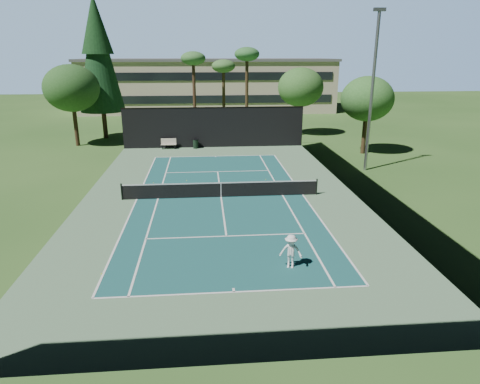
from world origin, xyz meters
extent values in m
plane|color=#315921|center=(0.00, 0.00, 0.00)|extent=(160.00, 160.00, 0.00)
cube|color=#5C835E|center=(0.00, 0.00, 0.01)|extent=(18.00, 32.00, 0.01)
cube|color=#1A5454|center=(0.00, 0.00, 0.01)|extent=(10.97, 23.77, 0.01)
cube|color=white|center=(0.00, -11.88, 0.02)|extent=(10.97, 0.10, 0.01)
cube|color=white|center=(0.00, 11.88, 0.02)|extent=(10.97, 0.10, 0.01)
cube|color=white|center=(0.00, -6.40, 0.02)|extent=(8.23, 0.10, 0.01)
cube|color=white|center=(0.00, 6.40, 0.02)|extent=(8.23, 0.10, 0.01)
cube|color=white|center=(-5.49, 0.00, 0.02)|extent=(0.10, 23.77, 0.01)
cube|color=white|center=(5.49, 0.00, 0.02)|extent=(0.10, 23.77, 0.01)
cube|color=white|center=(-4.12, 0.00, 0.02)|extent=(0.10, 23.77, 0.01)
cube|color=white|center=(4.12, 0.00, 0.02)|extent=(0.10, 23.77, 0.01)
cube|color=white|center=(0.00, 0.00, 0.02)|extent=(0.10, 12.80, 0.01)
cube|color=white|center=(0.00, -11.73, 0.02)|extent=(0.10, 0.30, 0.01)
cube|color=white|center=(0.00, 11.73, 0.02)|extent=(0.10, 0.30, 0.01)
cylinder|color=black|center=(-6.40, 0.00, 0.55)|extent=(0.10, 0.10, 1.10)
cylinder|color=black|center=(6.40, 0.00, 0.55)|extent=(0.10, 0.10, 1.10)
cube|color=black|center=(0.00, 0.00, 0.50)|extent=(12.80, 0.02, 0.92)
cube|color=white|center=(0.00, 0.00, 0.98)|extent=(12.80, 0.04, 0.07)
cube|color=white|center=(0.00, 0.00, 0.50)|extent=(0.05, 0.03, 0.92)
cube|color=black|center=(0.00, 16.00, 2.00)|extent=(18.00, 0.04, 4.00)
cube|color=black|center=(0.00, -16.00, 2.00)|extent=(18.00, 0.04, 4.00)
cube|color=black|center=(9.00, 0.00, 2.00)|extent=(0.04, 32.00, 4.00)
cube|color=black|center=(-9.00, 0.00, 2.00)|extent=(0.04, 32.00, 4.00)
cube|color=black|center=(0.00, 16.00, 4.00)|extent=(18.00, 0.06, 0.06)
imported|color=white|center=(2.64, -10.01, 0.78)|extent=(1.13, 0.86, 1.55)
sphere|color=#D8F136|center=(-5.56, -9.94, 0.03)|extent=(0.06, 0.06, 0.06)
sphere|color=#DDF237|center=(-2.40, 3.98, 0.03)|extent=(0.06, 0.06, 0.06)
sphere|color=#B7D22F|center=(3.51, 3.75, 0.03)|extent=(0.07, 0.07, 0.07)
sphere|color=#B9D330|center=(-4.79, 3.59, 0.03)|extent=(0.07, 0.07, 0.07)
cube|color=beige|center=(-4.54, 15.52, 0.45)|extent=(1.50, 0.45, 0.05)
cube|color=beige|center=(-4.54, 15.72, 0.75)|extent=(1.50, 0.06, 0.55)
cube|color=black|center=(-5.14, 15.52, 0.21)|extent=(0.06, 0.40, 0.42)
cube|color=black|center=(-3.94, 15.52, 0.21)|extent=(0.06, 0.40, 0.42)
cylinder|color=black|center=(-1.86, 15.56, 0.45)|extent=(0.52, 0.52, 0.90)
cylinder|color=black|center=(-1.86, 15.56, 0.92)|extent=(0.56, 0.56, 0.05)
cylinder|color=#482F1E|center=(-12.00, 22.00, 1.80)|extent=(0.50, 0.50, 3.60)
cone|color=#133518|center=(-12.00, 22.00, 9.00)|extent=(4.80, 4.80, 12.00)
cone|color=black|center=(-12.00, 22.00, 12.00)|extent=(3.30, 3.30, 6.00)
cylinder|color=#462E1E|center=(-2.00, 24.00, 4.28)|extent=(0.36, 0.36, 8.55)
ellipsoid|color=#35692F|center=(-2.00, 24.00, 8.55)|extent=(2.80, 2.80, 1.54)
cylinder|color=#46341E|center=(1.50, 26.00, 3.83)|extent=(0.36, 0.36, 7.65)
ellipsoid|color=#39662E|center=(1.50, 26.00, 7.65)|extent=(2.80, 2.80, 1.54)
cylinder|color=#44321D|center=(4.00, 23.00, 4.50)|extent=(0.36, 0.36, 9.00)
ellipsoid|color=#2D652E|center=(4.00, 23.00, 9.00)|extent=(2.80, 2.80, 1.54)
cylinder|color=#4D3721|center=(10.00, 22.00, 1.76)|extent=(0.40, 0.40, 3.52)
ellipsoid|color=#316126|center=(10.00, 22.00, 5.44)|extent=(5.12, 5.12, 4.35)
cylinder|color=#45331D|center=(14.00, 12.00, 1.65)|extent=(0.40, 0.40, 3.30)
ellipsoid|color=#306627|center=(14.00, 12.00, 5.10)|extent=(4.80, 4.80, 4.08)
cylinder|color=#412B1C|center=(-14.00, 18.00, 1.87)|extent=(0.40, 0.40, 3.74)
ellipsoid|color=#26521F|center=(-14.00, 18.00, 5.78)|extent=(5.44, 5.44, 4.62)
cube|color=beige|center=(0.00, 46.00, 4.00)|extent=(40.00, 12.00, 8.00)
cube|color=#59595B|center=(0.00, 46.00, 8.10)|extent=(40.50, 12.50, 0.40)
cube|color=black|center=(0.00, 39.95, 2.40)|extent=(38.00, 0.15, 1.20)
cube|color=black|center=(0.00, 39.95, 5.80)|extent=(38.00, 0.15, 1.20)
cylinder|color=#909398|center=(12.00, 6.00, 6.00)|extent=(0.24, 0.24, 12.00)
cube|color=gray|center=(12.00, 6.00, 12.10)|extent=(0.90, 0.25, 0.25)
camera|label=1|loc=(-1.03, -26.73, 9.00)|focal=32.00mm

